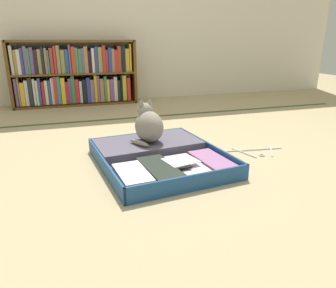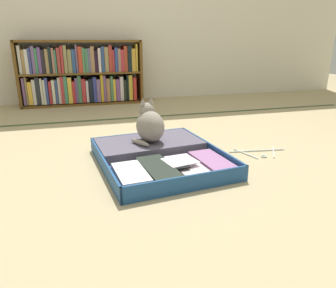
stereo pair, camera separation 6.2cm
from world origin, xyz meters
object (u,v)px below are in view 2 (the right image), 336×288
bookshelf (81,74)px  black_cat (149,125)px  open_suitcase (157,156)px  clothes_hanger (259,152)px

bookshelf → black_cat: bearing=-78.8°
open_suitcase → black_cat: bearing=94.2°
open_suitcase → clothes_hanger: bearing=-3.0°
black_cat → bookshelf: bearing=101.2°
open_suitcase → black_cat: (-0.01, 0.15, 0.16)m
black_cat → clothes_hanger: (0.71, -0.19, -0.19)m
bookshelf → black_cat: 1.93m
black_cat → clothes_hanger: 0.75m
open_suitcase → black_cat: 0.22m
bookshelf → clothes_hanger: bearing=-62.5°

